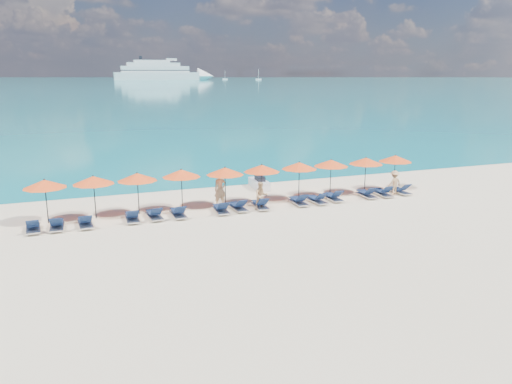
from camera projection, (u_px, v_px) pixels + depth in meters
name	position (u px, v px, depth m)	size (l,w,h in m)	color
ground	(278.00, 230.00, 23.87)	(1400.00, 1400.00, 0.00)	beige
sea	(70.00, 80.00, 624.29)	(1600.00, 1300.00, 0.01)	#1FA9B2
cruise_ship	(166.00, 73.00, 580.74)	(116.39, 23.56, 32.21)	silver
sailboat_near	(225.00, 79.00, 611.66)	(6.12, 2.04, 11.22)	silver
sailboat_far	(259.00, 79.00, 578.83)	(6.78, 2.26, 12.42)	silver
jetski	(259.00, 183.00, 32.49)	(1.05, 2.36, 0.82)	white
beachgoer_a	(220.00, 190.00, 27.82)	(0.72, 0.47, 1.97)	tan
beachgoer_b	(261.00, 196.00, 27.27)	(0.75, 0.43, 1.55)	tan
beachgoer_c	(394.00, 183.00, 30.73)	(0.97, 0.45, 1.49)	tan
umbrella_0	(45.00, 184.00, 24.46)	(2.10, 2.10, 2.28)	black
umbrella_1	(93.00, 180.00, 25.33)	(2.10, 2.10, 2.28)	black
umbrella_2	(137.00, 177.00, 26.10)	(2.10, 2.10, 2.28)	black
umbrella_3	(181.00, 173.00, 27.06)	(2.10, 2.10, 2.28)	black
umbrella_4	(225.00, 171.00, 27.65)	(2.10, 2.10, 2.28)	black
umbrella_5	(262.00, 168.00, 28.48)	(2.10, 2.10, 2.28)	black
umbrella_6	(299.00, 166.00, 29.30)	(2.10, 2.10, 2.28)	black
umbrella_7	(331.00, 163.00, 30.15)	(2.10, 2.10, 2.28)	black
umbrella_8	(366.00, 161.00, 30.88)	(2.10, 2.10, 2.28)	black
umbrella_9	(395.00, 159.00, 31.76)	(2.10, 2.10, 2.28)	black
lounger_0	(33.00, 227.00, 23.57)	(0.71, 1.73, 0.66)	silver
lounger_1	(57.00, 225.00, 23.90)	(0.67, 1.72, 0.66)	silver
lounger_2	(85.00, 222.00, 24.29)	(0.72, 1.73, 0.66)	silver
lounger_3	(132.00, 217.00, 25.19)	(0.68, 1.72, 0.66)	silver
lounger_4	(154.00, 214.00, 25.62)	(0.72, 1.73, 0.66)	silver
lounger_5	(178.00, 213.00, 25.95)	(0.64, 1.71, 0.66)	silver
lounger_6	(221.00, 209.00, 26.71)	(0.72, 1.74, 0.66)	silver
lounger_7	(238.00, 206.00, 27.21)	(0.72, 1.73, 0.66)	silver
lounger_8	(260.00, 205.00, 27.57)	(0.75, 1.74, 0.66)	silver
lounger_9	(298.00, 201.00, 28.39)	(0.68, 1.72, 0.66)	silver
lounger_10	(317.00, 199.00, 28.71)	(0.69, 1.72, 0.66)	silver
lounger_11	(333.00, 197.00, 29.31)	(0.67, 1.72, 0.66)	silver
lounger_12	(366.00, 194.00, 30.07)	(0.72, 1.73, 0.66)	silver
lounger_13	(383.00, 192.00, 30.39)	(0.77, 1.75, 0.66)	silver
lounger_14	(399.00, 190.00, 30.97)	(0.75, 1.74, 0.66)	silver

